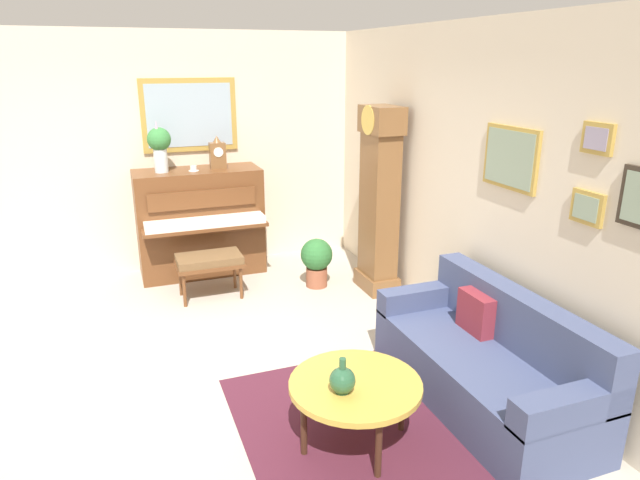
% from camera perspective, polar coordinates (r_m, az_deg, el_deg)
% --- Properties ---
extents(ground_plane, '(6.40, 6.00, 0.10)m').
position_cam_1_polar(ground_plane, '(5.00, -11.62, -12.93)').
color(ground_plane, '#B2A899').
extents(wall_left, '(0.13, 4.90, 2.80)m').
position_cam_1_polar(wall_left, '(6.98, -15.86, 8.41)').
color(wall_left, beige).
rests_on(wall_left, ground_plane).
extents(wall_back, '(5.30, 0.13, 2.80)m').
position_cam_1_polar(wall_back, '(5.29, 13.97, 5.65)').
color(wall_back, beige).
rests_on(wall_back, ground_plane).
extents(area_rug, '(2.10, 1.50, 0.01)m').
position_cam_1_polar(area_rug, '(4.10, 3.77, -19.32)').
color(area_rug, '#4C1E2D').
rests_on(area_rug, ground_plane).
extents(piano, '(0.87, 1.44, 1.26)m').
position_cam_1_polar(piano, '(6.82, -12.02, 1.81)').
color(piano, brown).
rests_on(piano, ground_plane).
extents(piano_bench, '(0.42, 0.70, 0.48)m').
position_cam_1_polar(piano_bench, '(6.14, -11.15, -2.17)').
color(piano_bench, brown).
rests_on(piano_bench, ground_plane).
extents(grandfather_clock, '(0.52, 0.34, 2.03)m').
position_cam_1_polar(grandfather_clock, '(6.12, 5.99, 3.47)').
color(grandfather_clock, brown).
rests_on(grandfather_clock, ground_plane).
extents(couch, '(1.90, 0.80, 0.84)m').
position_cam_1_polar(couch, '(4.48, 16.55, -11.84)').
color(couch, '#424C70').
rests_on(couch, ground_plane).
extents(coffee_table, '(0.88, 0.88, 0.46)m').
position_cam_1_polar(coffee_table, '(3.83, 3.60, -14.59)').
color(coffee_table, gold).
rests_on(coffee_table, ground_plane).
extents(mantel_clock, '(0.13, 0.18, 0.38)m').
position_cam_1_polar(mantel_clock, '(6.69, -10.33, 8.57)').
color(mantel_clock, brown).
rests_on(mantel_clock, piano).
extents(flower_vase, '(0.26, 0.26, 0.58)m').
position_cam_1_polar(flower_vase, '(6.59, -15.95, 9.30)').
color(flower_vase, silver).
rests_on(flower_vase, piano).
extents(teacup, '(0.12, 0.12, 0.06)m').
position_cam_1_polar(teacup, '(6.61, -12.68, 7.03)').
color(teacup, white).
rests_on(teacup, piano).
extents(green_jug, '(0.17, 0.17, 0.24)m').
position_cam_1_polar(green_jug, '(3.67, 2.28, -13.98)').
color(green_jug, '#234C33').
rests_on(green_jug, coffee_table).
extents(potted_plant, '(0.36, 0.36, 0.56)m').
position_cam_1_polar(potted_plant, '(6.35, -0.35, -1.97)').
color(potted_plant, '#935138').
rests_on(potted_plant, ground_plane).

